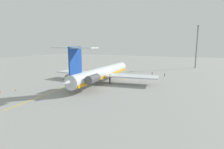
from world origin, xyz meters
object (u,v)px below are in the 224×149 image
ground_crew_near_nose (75,70)px  ground_crew_portside (88,70)px  safety_cone_nose (16,90)px  safety_cone_wingtip (1,91)px  main_jetliner (101,73)px  ground_crew_near_tail (165,74)px  ground_crew_starboard (152,73)px  light_mast (197,45)px

ground_crew_near_nose → ground_crew_portside: ground_crew_portside is taller
ground_crew_portside → safety_cone_nose: bearing=-64.2°
safety_cone_wingtip → main_jetliner: bearing=141.4°
ground_crew_portside → ground_crew_near_nose: bearing=-113.3°
ground_crew_near_nose → ground_crew_near_tail: ground_crew_near_nose is taller
ground_crew_portside → ground_crew_starboard: (-4.42, 34.28, -0.06)m
main_jetliner → light_mast: 72.43m
ground_crew_starboard → safety_cone_nose: bearing=-4.3°
light_mast → safety_cone_nose: bearing=-29.8°
ground_crew_near_nose → safety_cone_wingtip: 43.70m
ground_crew_starboard → light_mast: 44.30m
safety_cone_nose → safety_cone_wingtip: (3.42, -2.32, 0.00)m
safety_cone_wingtip → ground_crew_near_tail: bearing=141.1°
light_mast → main_jetliner: bearing=-25.9°
ground_crew_portside → ground_crew_starboard: size_ratio=1.05×
main_jetliner → ground_crew_starboard: size_ratio=27.97×
ground_crew_starboard → ground_crew_portside: bearing=-53.8°
ground_crew_portside → safety_cone_nose: ground_crew_portside is taller
ground_crew_near_tail → ground_crew_portside: (2.43, -40.59, 0.06)m
ground_crew_near_nose → ground_crew_near_tail: 46.09m
ground_crew_near_nose → ground_crew_portside: (-4.71, 4.94, 0.01)m
ground_crew_near_nose → light_mast: 75.39m
safety_cone_wingtip → light_mast: bearing=150.1°
ground_crew_starboard → light_mast: (-38.31, 17.87, 13.27)m
ground_crew_near_tail → safety_cone_wingtip: (50.56, -40.75, -0.82)m
main_jetliner → safety_cone_wingtip: main_jetliner is taller
ground_crew_near_tail → ground_crew_portside: 40.67m
main_jetliner → safety_cone_nose: 29.84m
safety_cone_nose → safety_cone_wingtip: bearing=-34.2°
ground_crew_near_nose → safety_cone_wingtip: (43.43, 4.79, -0.87)m
ground_crew_starboard → safety_cone_wingtip: 62.84m
main_jetliner → ground_crew_near_tail: bearing=-42.5°
ground_crew_near_nose → ground_crew_starboard: ground_crew_near_nose is taller
safety_cone_wingtip → light_mast: size_ratio=0.02×
ground_crew_portside → light_mast: bearing=62.4°
ground_crew_portside → light_mast: size_ratio=0.07×
ground_crew_near_nose → ground_crew_near_tail: (-7.13, 45.53, -0.05)m
ground_crew_near_nose → ground_crew_near_tail: size_ratio=1.04×
ground_crew_starboard → safety_cone_wingtip: (52.56, -34.44, -0.82)m
ground_crew_near_tail → safety_cone_wingtip: ground_crew_near_tail is taller
main_jetliner → ground_crew_near_nose: size_ratio=26.83×
main_jetliner → ground_crew_starboard: bearing=-30.4°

